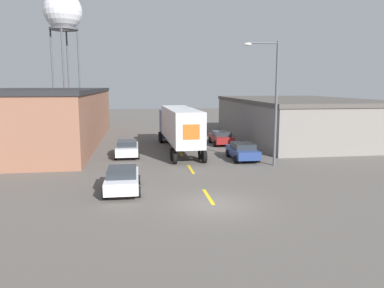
% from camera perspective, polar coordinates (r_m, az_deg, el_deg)
% --- Properties ---
extents(ground_plane, '(160.00, 160.00, 0.00)m').
position_cam_1_polar(ground_plane, '(19.51, 3.30, -9.25)').
color(ground_plane, '#56514C').
extents(road_centerline, '(0.20, 16.59, 0.01)m').
position_cam_1_polar(road_centerline, '(27.40, -0.16, -3.88)').
color(road_centerline, gold).
rests_on(road_centerline, ground_plane).
extents(warehouse_left, '(12.96, 27.93, 5.72)m').
position_cam_1_polar(warehouse_left, '(42.32, -22.59, 3.90)').
color(warehouse_left, brown).
rests_on(warehouse_left, ground_plane).
extents(warehouse_right, '(14.00, 23.75, 4.55)m').
position_cam_1_polar(warehouse_right, '(45.40, 15.89, 3.80)').
color(warehouse_right, slate).
rests_on(warehouse_right, ground_plane).
extents(semi_truck, '(3.10, 14.18, 4.04)m').
position_cam_1_polar(semi_truck, '(35.03, -2.08, 2.93)').
color(semi_truck, navy).
rests_on(semi_truck, ground_plane).
extents(parked_car_left_far, '(2.06, 4.29, 1.40)m').
position_cam_1_polar(parked_car_left_far, '(32.60, -9.84, -0.62)').
color(parked_car_left_far, silver).
rests_on(parked_car_left_far, ground_plane).
extents(parked_car_right_far, '(2.06, 4.29, 1.40)m').
position_cam_1_polar(parked_car_right_far, '(38.85, 4.46, 1.01)').
color(parked_car_right_far, maroon).
rests_on(parked_car_right_far, ground_plane).
extents(parked_car_right_mid, '(2.06, 4.29, 1.40)m').
position_cam_1_polar(parked_car_right_mid, '(31.11, 7.72, -1.03)').
color(parked_car_right_mid, navy).
rests_on(parked_car_right_mid, ground_plane).
extents(parked_car_left_near, '(2.06, 4.29, 1.40)m').
position_cam_1_polar(parked_car_left_near, '(22.03, -10.58, -5.25)').
color(parked_car_left_near, silver).
rests_on(parked_car_left_near, ground_plane).
extents(water_tower, '(5.97, 5.97, 20.65)m').
position_cam_1_polar(water_tower, '(65.91, -19.07, 18.35)').
color(water_tower, '#47474C').
rests_on(water_tower, ground_plane).
extents(street_lamp, '(2.66, 0.32, 9.27)m').
position_cam_1_polar(street_lamp, '(28.69, 12.21, 7.20)').
color(street_lamp, '#4C4C51').
rests_on(street_lamp, ground_plane).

